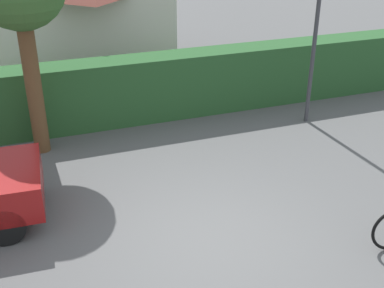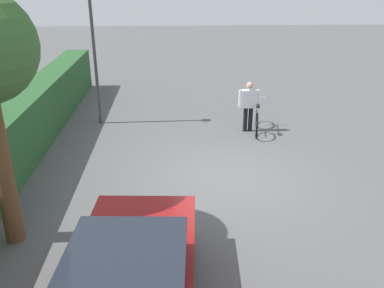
# 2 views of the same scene
# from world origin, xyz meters

# --- Properties ---
(ground_plane) EXTENTS (60.00, 60.00, 0.00)m
(ground_plane) POSITION_xyz_m (0.00, 0.00, 0.00)
(ground_plane) COLOR #545454
(hedge_row) EXTENTS (17.85, 0.90, 1.58)m
(hedge_row) POSITION_xyz_m (0.00, 5.27, 0.79)
(hedge_row) COLOR #265228
(hedge_row) RESTS_ON ground
(street_lamp) EXTENTS (0.28, 0.28, 4.55)m
(street_lamp) POSITION_xyz_m (4.12, 3.69, 2.91)
(street_lamp) COLOR #38383D
(street_lamp) RESTS_ON ground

